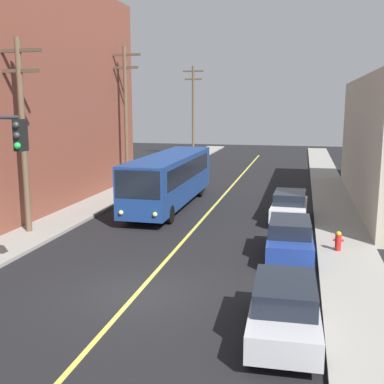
{
  "coord_description": "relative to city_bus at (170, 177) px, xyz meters",
  "views": [
    {
      "loc": [
        5.2,
        -14.16,
        6.25
      ],
      "look_at": [
        0.0,
        8.18,
        2.0
      ],
      "focal_mm": 44.32,
      "sensor_mm": 36.0,
      "label": 1
    }
  ],
  "objects": [
    {
      "name": "city_bus",
      "position": [
        0.0,
        0.0,
        0.0
      ],
      "size": [
        2.58,
        12.16,
        3.2
      ],
      "color": "navy",
      "rests_on": "ground"
    },
    {
      "name": "building_left_brick",
      "position": [
        -10.85,
        -0.74,
        5.08
      ],
      "size": [
        10.0,
        20.35,
        13.8
      ],
      "color": "brown",
      "rests_on": "ground"
    },
    {
      "name": "sidewalk_left",
      "position": [
        -4.6,
        -3.62,
        -1.74
      ],
      "size": [
        2.5,
        90.0,
        0.15
      ],
      "primitive_type": "cube",
      "color": "gray",
      "rests_on": "ground"
    },
    {
      "name": "parked_car_blue",
      "position": [
        7.5,
        -8.49,
        -0.98
      ],
      "size": [
        1.95,
        4.46,
        1.62
      ],
      "color": "navy",
      "rests_on": "ground"
    },
    {
      "name": "parked_car_white",
      "position": [
        7.31,
        -2.16,
        -0.98
      ],
      "size": [
        1.92,
        4.45,
        1.62
      ],
      "color": "silver",
      "rests_on": "ground"
    },
    {
      "name": "sidewalk_right",
      "position": [
        9.9,
        -3.62,
        -1.74
      ],
      "size": [
        2.5,
        90.0,
        0.15
      ],
      "primitive_type": "cube",
      "color": "gray",
      "rests_on": "ground"
    },
    {
      "name": "utility_pole_far",
      "position": [
        -4.78,
        27.05,
        4.08
      ],
      "size": [
        2.4,
        0.28,
        10.47
      ],
      "color": "brown",
      "rests_on": "sidewalk_left"
    },
    {
      "name": "utility_pole_mid",
      "position": [
        -4.96,
        5.68,
        3.96
      ],
      "size": [
        2.4,
        0.28,
        10.24
      ],
      "color": "brown",
      "rests_on": "sidewalk_left"
    },
    {
      "name": "lane_stripe_center",
      "position": [
        2.65,
        1.38,
        -1.81
      ],
      "size": [
        0.16,
        60.0,
        0.01
      ],
      "primitive_type": "cube",
      "color": "#D8CC4C",
      "rests_on": "ground"
    },
    {
      "name": "parked_car_silver",
      "position": [
        7.56,
        -15.54,
        -0.98
      ],
      "size": [
        1.93,
        4.45,
        1.62
      ],
      "color": "#B7B7BC",
      "rests_on": "ground"
    },
    {
      "name": "utility_pole_near",
      "position": [
        -5.0,
        -7.73,
        3.38
      ],
      "size": [
        2.4,
        0.28,
        9.12
      ],
      "color": "brown",
      "rests_on": "sidewalk_left"
    },
    {
      "name": "ground_plane",
      "position": [
        2.65,
        -13.62,
        -1.82
      ],
      "size": [
        120.0,
        120.0,
        0.0
      ],
      "primitive_type": "plane",
      "color": "black"
    },
    {
      "name": "fire_hydrant",
      "position": [
        9.5,
        -7.57,
        -1.23
      ],
      "size": [
        0.44,
        0.26,
        0.84
      ],
      "color": "red",
      "rests_on": "sidewalk_right"
    }
  ]
}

